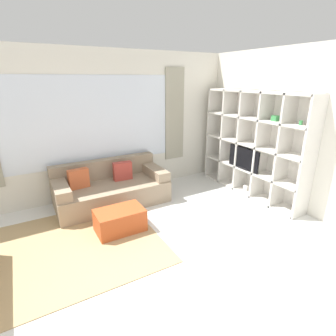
% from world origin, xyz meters
% --- Properties ---
extents(ground_plane, '(16.00, 16.00, 0.00)m').
position_xyz_m(ground_plane, '(0.00, 0.00, 0.00)').
color(ground_plane, silver).
extents(wall_back, '(6.90, 0.11, 2.70)m').
position_xyz_m(wall_back, '(0.00, 3.22, 1.36)').
color(wall_back, silver).
rests_on(wall_back, ground_plane).
extents(wall_right, '(0.07, 4.38, 2.70)m').
position_xyz_m(wall_right, '(2.89, 1.59, 1.35)').
color(wall_right, silver).
rests_on(wall_right, ground_plane).
extents(area_rug, '(2.53, 2.05, 0.01)m').
position_xyz_m(area_rug, '(-0.90, 1.66, 0.01)').
color(area_rug, tan).
rests_on(area_rug, ground_plane).
extents(shelving_unit, '(0.39, 2.35, 1.98)m').
position_xyz_m(shelving_unit, '(2.69, 1.80, 0.98)').
color(shelving_unit, silver).
rests_on(shelving_unit, ground_plane).
extents(couch_main, '(1.96, 0.93, 0.75)m').
position_xyz_m(couch_main, '(0.11, 2.71, 0.28)').
color(couch_main, gray).
rests_on(couch_main, ground_plane).
extents(ottoman, '(0.71, 0.45, 0.35)m').
position_xyz_m(ottoman, '(-0.08, 1.72, 0.17)').
color(ottoman, '#B74C23').
rests_on(ottoman, ground_plane).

